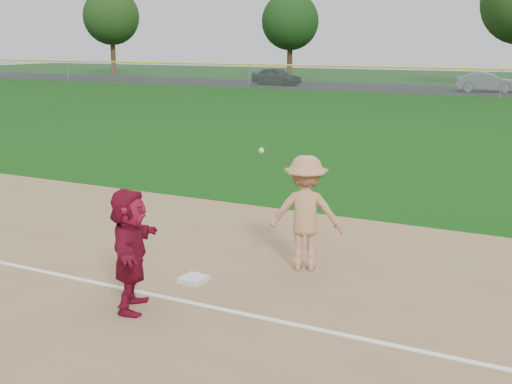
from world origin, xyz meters
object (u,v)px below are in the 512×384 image
at_px(first_base, 194,279).
at_px(base_runner, 130,250).
at_px(car_mid, 487,82).
at_px(car_left, 277,76).

height_order(first_base, base_runner, base_runner).
distance_m(first_base, car_mid, 45.03).
bearing_deg(base_runner, car_left, -3.30).
relative_size(car_left, car_mid, 1.01).
bearing_deg(car_mid, base_runner, 170.61).
bearing_deg(car_left, first_base, -150.19).
xyz_separation_m(base_runner, car_left, (-19.05, 46.22, -0.16)).
relative_size(base_runner, car_left, 0.41).
distance_m(car_left, car_mid, 18.12).
height_order(first_base, car_left, car_left).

